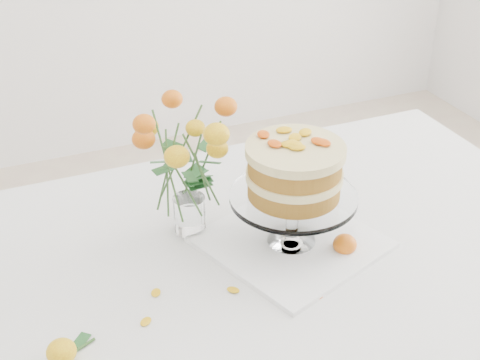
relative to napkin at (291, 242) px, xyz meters
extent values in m
cube|color=tan|center=(-0.05, 0.01, -0.03)|extent=(1.40, 0.90, 0.04)
cylinder|color=tan|center=(0.57, 0.38, -0.41)|extent=(0.06, 0.06, 0.71)
cube|color=white|center=(-0.05, 0.01, -0.01)|extent=(1.42, 0.92, 0.01)
cube|color=white|center=(-0.05, 0.47, -0.11)|extent=(1.42, 0.01, 0.20)
cube|color=white|center=(0.00, 0.00, 0.00)|extent=(0.41, 0.41, 0.01)
cylinder|color=white|center=(0.00, 0.00, 0.07)|extent=(0.03, 0.03, 0.08)
cylinder|color=white|center=(0.00, 0.00, 0.11)|extent=(0.26, 0.26, 0.01)
cylinder|color=#935F21|center=(0.00, 0.00, 0.14)|extent=(0.22, 0.22, 0.04)
cylinder|color=beige|center=(0.00, 0.00, 0.17)|extent=(0.23, 0.23, 0.02)
cylinder|color=#935F21|center=(0.00, 0.00, 0.19)|extent=(0.22, 0.22, 0.04)
cylinder|color=beige|center=(0.00, 0.00, 0.22)|extent=(0.23, 0.23, 0.02)
cylinder|color=white|center=(-0.18, 0.13, 0.00)|extent=(0.06, 0.06, 0.01)
cylinder|color=white|center=(-0.18, 0.13, 0.04)|extent=(0.07, 0.07, 0.08)
ellipsoid|color=yellow|center=(-0.51, -0.15, 0.02)|extent=(0.05, 0.05, 0.04)
cylinder|color=#315A24|center=(-0.47, -0.13, 0.00)|extent=(0.06, 0.03, 0.01)
ellipsoid|color=#D94E0A|center=(0.09, -0.07, 0.02)|extent=(0.05, 0.05, 0.04)
cylinder|color=#315A24|center=(0.12, -0.07, 0.00)|extent=(0.06, 0.01, 0.00)
ellipsoid|color=#E7AC0E|center=(-0.17, -0.09, 0.00)|extent=(0.03, 0.02, 0.00)
ellipsoid|color=#E7AC0E|center=(-0.07, -0.13, 0.00)|extent=(0.03, 0.02, 0.00)
ellipsoid|color=#E7AC0E|center=(-0.03, -0.17, 0.00)|extent=(0.03, 0.02, 0.00)
ellipsoid|color=#E7AC0E|center=(-0.31, -0.04, 0.00)|extent=(0.03, 0.02, 0.00)
ellipsoid|color=#E7AC0E|center=(-0.35, -0.11, 0.00)|extent=(0.03, 0.02, 0.00)
camera|label=1|loc=(-0.55, -1.02, 0.84)|focal=50.00mm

